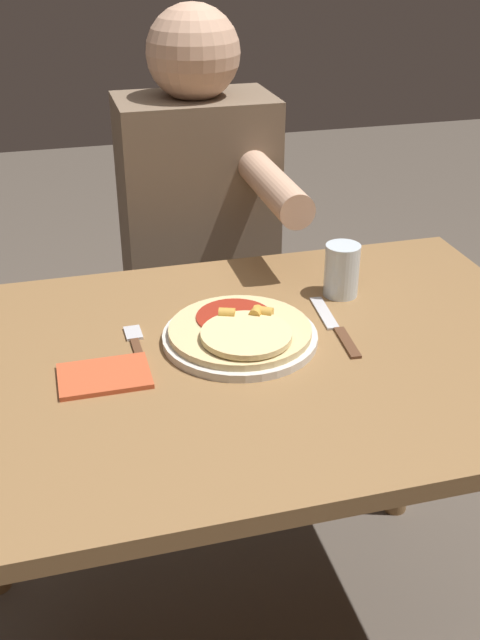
# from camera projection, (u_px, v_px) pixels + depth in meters

# --- Properties ---
(dining_table) EXTENTS (1.12, 0.74, 0.73)m
(dining_table) POSITION_uv_depth(u_px,v_px,m) (242.00, 413.00, 1.29)
(dining_table) COLOR olive
(dining_table) RESTS_ON ground_plane
(plate) EXTENTS (0.26, 0.26, 0.01)m
(plate) POSITION_uv_depth(u_px,v_px,m) (240.00, 337.00, 1.26)
(plate) COLOR silver
(plate) RESTS_ON dining_table
(pizza) EXTENTS (0.24, 0.24, 0.04)m
(pizza) POSITION_uv_depth(u_px,v_px,m) (241.00, 330.00, 1.25)
(pizza) COLOR #E0C689
(pizza) RESTS_ON plate
(fork) EXTENTS (0.03, 0.18, 0.00)m
(fork) POSITION_uv_depth(u_px,v_px,m) (137.00, 348.00, 1.24)
(fork) COLOR brown
(fork) RESTS_ON dining_table
(knife) EXTENTS (0.03, 0.22, 0.00)m
(knife) POSITION_uv_depth(u_px,v_px,m) (335.00, 327.00, 1.30)
(knife) COLOR brown
(knife) RESTS_ON dining_table
(drinking_glass) EXTENTS (0.07, 0.07, 0.10)m
(drinking_glass) POSITION_uv_depth(u_px,v_px,m) (342.00, 270.00, 1.40)
(drinking_glass) COLOR silver
(drinking_glass) RESTS_ON dining_table
(napkin) EXTENTS (0.14, 0.10, 0.01)m
(napkin) POSITION_uv_depth(u_px,v_px,m) (104.00, 376.00, 1.16)
(napkin) COLOR #C6512D
(napkin) RESTS_ON dining_table
(person_diner) EXTENTS (0.35, 0.52, 1.21)m
(person_diner) POSITION_uv_depth(u_px,v_px,m) (200.00, 226.00, 1.78)
(person_diner) COLOR #2D2D38
(person_diner) RESTS_ON ground_plane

